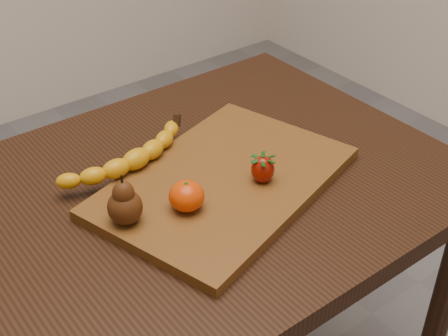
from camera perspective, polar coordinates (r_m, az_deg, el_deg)
table at (r=1.16m, az=-3.91°, el=-5.87°), size 1.00×0.70×0.76m
cutting_board at (r=1.10m, az=-0.00°, el=-1.28°), size 0.52×0.42×0.02m
banana at (r=1.12m, az=-8.04°, el=0.82°), size 0.24×0.10×0.04m
pear at (r=0.98m, az=-9.13°, el=-2.82°), size 0.07×0.07×0.09m
mandarin at (r=1.01m, az=-3.43°, el=-2.57°), size 0.06×0.06×0.05m
strawberry at (r=1.07m, az=3.56°, el=-0.02°), size 0.05×0.05×0.05m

